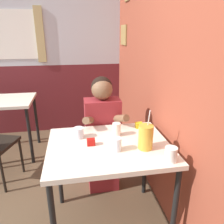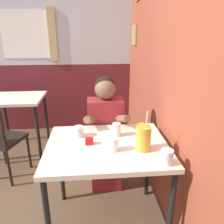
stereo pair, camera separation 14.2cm
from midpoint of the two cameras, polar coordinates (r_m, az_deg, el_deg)
brick_wall_right at (r=2.49m, az=12.13°, el=14.33°), size 0.08×4.43×2.70m
back_wall at (r=3.66m, az=-14.18°, el=15.95°), size 5.44×0.09×2.70m
main_table at (r=1.72m, az=1.17°, el=-10.84°), size 0.92×0.74×0.78m
background_table at (r=3.15m, az=-22.22°, el=1.64°), size 0.67×0.63×0.78m
person_seated at (r=2.19m, az=0.22°, el=-5.76°), size 0.42×0.40×1.20m
cocktail_pitcher at (r=1.59m, az=10.76°, el=-6.83°), size 0.11×0.11×0.30m
glass_near_pitcher at (r=1.57m, az=3.01°, el=-8.49°), size 0.07×0.07×0.10m
glass_center at (r=1.49m, az=16.85°, el=-11.22°), size 0.08×0.08×0.10m
glass_far_side at (r=1.79m, az=3.47°, el=-4.63°), size 0.07×0.07×0.11m
glass_by_brick at (r=1.79m, az=-6.46°, el=-5.13°), size 0.08×0.08×0.09m
condiment_ketchup at (r=1.67m, az=-3.50°, el=-7.66°), size 0.06×0.04×0.05m
condiment_mustard at (r=1.95m, az=9.55°, el=-3.70°), size 0.06×0.04×0.05m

